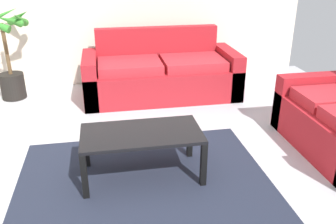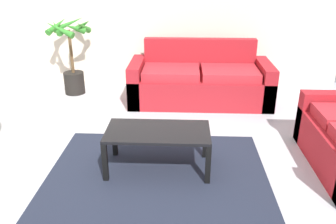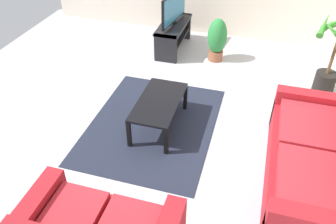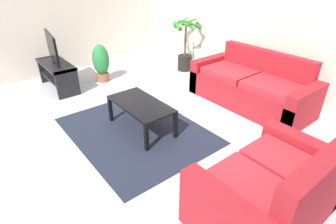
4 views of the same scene
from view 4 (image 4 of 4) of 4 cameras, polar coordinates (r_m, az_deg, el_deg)
The scene contains 11 objects.
ground_plane at distance 4.07m, azimuth -10.99°, elevation -3.81°, with size 6.60×6.60×0.00m, color #B2B2B7.
wall_back at distance 5.52m, azimuth 17.56°, elevation 19.22°, with size 6.00×0.06×2.70m, color beige.
wall_left at distance 6.34m, azimuth -26.17°, elevation 18.84°, with size 0.06×6.00×2.70m, color beige.
couch_main at distance 4.85m, azimuth 17.40°, elevation 4.98°, with size 2.09×0.90×0.90m.
couch_loveseat at distance 2.77m, azimuth 20.92°, elevation -15.80°, with size 0.90×1.41×0.90m.
tv_stand at distance 5.68m, azimuth -22.68°, elevation 7.90°, with size 1.10×0.45×0.52m.
tv at distance 5.54m, azimuth -23.60°, elevation 12.54°, with size 0.94×0.18×0.57m.
coffee_table at distance 3.86m, azimuth -5.89°, elevation 1.20°, with size 1.04×0.54×0.43m.
area_rug at distance 4.00m, azimuth -6.82°, elevation -3.94°, with size 2.20×1.70×0.01m, color #1E2333.
potted_palm at distance 6.20m, azimuth 3.79°, elevation 14.21°, with size 0.73×0.72×1.22m.
potted_plant_small at distance 5.75m, azimuth -14.17°, elevation 10.33°, with size 0.34×0.34×0.78m.
Camera 4 is at (3.10, -1.49, 2.16)m, focal length 28.40 mm.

